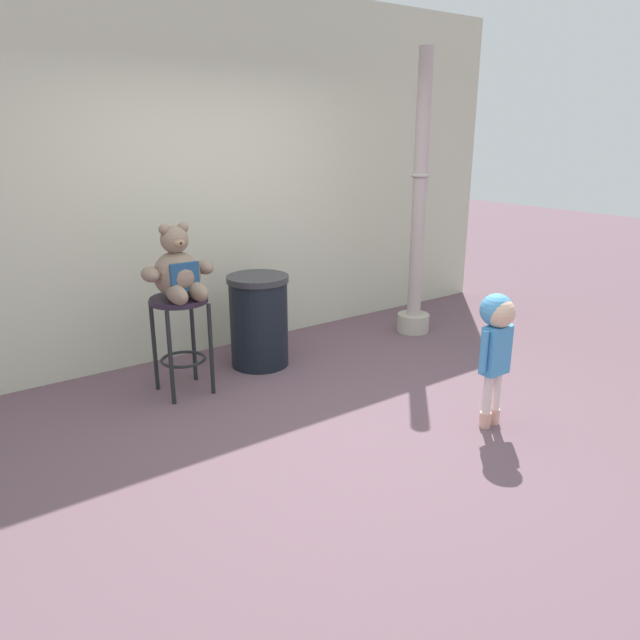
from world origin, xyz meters
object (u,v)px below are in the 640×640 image
Objects in this scene: teddy_bear at (178,272)px; lamppost at (418,229)px; bar_stool_with_teddy at (181,324)px; trash_bin at (259,321)px; child_walking at (497,332)px.

teddy_bear is 2.47m from lamppost.
lamppost is at bearing 0.60° from bar_stool_with_teddy.
trash_bin is (0.76, 0.18, -0.56)m from teddy_bear.
bar_stool_with_teddy is 0.79m from trash_bin.
bar_stool_with_teddy is 2.28m from child_walking.
trash_bin is at bearing 175.83° from lamppost.
lamppost is (2.47, 0.05, 0.08)m from teddy_bear.
teddy_bear is 0.21× the size of lamppost.
lamppost reaches higher than bar_stool_with_teddy.
teddy_bear reaches higher than child_walking.
lamppost is (2.47, 0.03, 0.49)m from bar_stool_with_teddy.
child_walking reaches higher than bar_stool_with_teddy.
lamppost is at bearing 1.26° from teddy_bear.
bar_stool_with_teddy is 1.38× the size of teddy_bear.
teddy_bear reaches higher than trash_bin.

